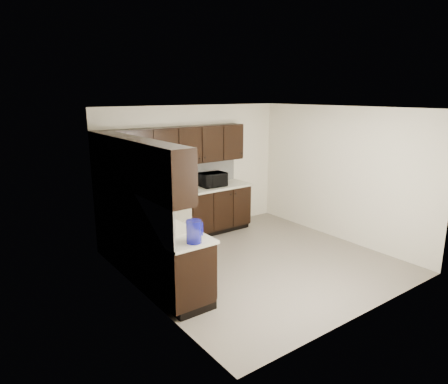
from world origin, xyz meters
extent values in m
plane|color=gray|center=(0.00, 0.00, 0.00)|extent=(4.00, 4.00, 0.00)
plane|color=white|center=(0.00, 0.00, 2.50)|extent=(4.00, 4.00, 0.00)
cube|color=beige|center=(0.00, 2.00, 1.25)|extent=(4.00, 0.02, 2.50)
cube|color=beige|center=(-2.00, 0.00, 1.25)|extent=(0.02, 4.00, 2.50)
cube|color=beige|center=(2.00, 0.00, 1.25)|extent=(0.02, 4.00, 2.50)
cube|color=beige|center=(0.00, -2.00, 1.25)|extent=(4.00, 0.02, 2.50)
cube|color=black|center=(-0.50, 1.70, 0.45)|extent=(3.00, 0.60, 0.90)
cube|color=black|center=(-1.70, 0.30, 0.45)|extent=(0.60, 2.20, 0.90)
cube|color=black|center=(-0.50, 1.73, 0.05)|extent=(3.00, 0.54, 0.10)
cube|color=black|center=(-1.67, 0.30, 0.05)|extent=(0.54, 2.20, 0.10)
cube|color=beige|center=(-0.50, 1.70, 0.92)|extent=(3.03, 0.63, 0.04)
cube|color=beige|center=(-1.70, 0.30, 0.92)|extent=(0.63, 2.23, 0.04)
cube|color=beige|center=(-0.50, 1.99, 1.18)|extent=(3.00, 0.02, 0.48)
cube|color=beige|center=(-1.99, 0.60, 1.18)|extent=(0.02, 2.80, 0.48)
cube|color=black|center=(-0.50, 1.83, 1.77)|extent=(3.00, 0.33, 0.70)
cube|color=black|center=(-1.83, 0.43, 1.77)|extent=(0.33, 2.47, 0.70)
cube|color=beige|center=(-0.70, 1.41, 0.50)|extent=(0.58, 0.02, 0.78)
cube|color=beige|center=(-0.70, 1.40, 0.84)|extent=(0.58, 0.03, 0.08)
cylinder|color=black|center=(-0.70, 1.39, 0.84)|extent=(0.04, 0.02, 0.04)
cube|color=beige|center=(-1.68, 0.00, 0.95)|extent=(0.54, 0.82, 0.03)
cube|color=beige|center=(-1.68, -0.20, 0.86)|extent=(0.42, 0.34, 0.16)
cube|color=beige|center=(-1.68, 0.20, 0.86)|extent=(0.42, 0.34, 0.16)
cylinder|color=silver|center=(-1.90, 0.00, 1.07)|extent=(0.03, 0.03, 0.26)
cylinder|color=silver|center=(-1.85, 0.00, 1.19)|extent=(0.14, 0.02, 0.02)
cylinder|color=#B2B2B7|center=(-1.68, -0.20, 0.89)|extent=(0.20, 0.20, 0.10)
imported|color=black|center=(0.24, 1.66, 1.08)|extent=(0.50, 0.35, 0.27)
imported|color=gray|center=(-1.48, 0.44, 1.04)|extent=(0.09, 0.10, 0.19)
imported|color=gray|center=(-1.78, 0.06, 1.06)|extent=(0.09, 0.09, 0.23)
cube|color=#ABABAE|center=(-1.17, 1.76, 1.05)|extent=(0.39, 0.32, 0.22)
cube|color=white|center=(-1.64, 1.19, 1.03)|extent=(0.52, 0.44, 0.18)
cylinder|color=#10129B|center=(-1.66, -0.69, 1.08)|extent=(0.21, 0.21, 0.28)
cylinder|color=#0B7C70|center=(-1.48, 1.35, 1.03)|extent=(0.09, 0.09, 0.18)
cylinder|color=silver|center=(-1.53, 0.78, 1.08)|extent=(0.15, 0.15, 0.29)
camera|label=1|loc=(-4.07, -4.62, 2.72)|focal=32.00mm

